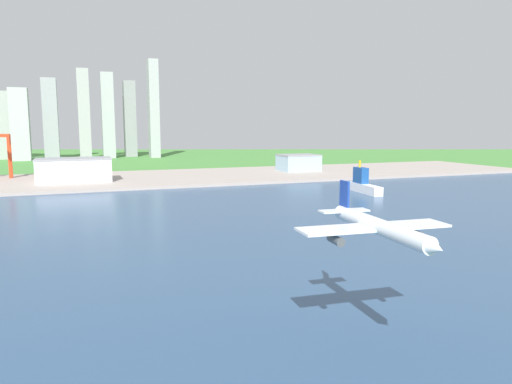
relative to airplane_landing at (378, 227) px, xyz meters
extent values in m
plane|color=#498A3C|center=(-23.77, 168.07, -28.48)|extent=(2400.00, 2400.00, 0.00)
cube|color=#2D4C70|center=(-23.77, 108.07, -28.40)|extent=(840.00, 360.00, 0.15)
cube|color=#A89B91|center=(-23.77, 358.07, -27.23)|extent=(840.00, 140.00, 2.50)
cylinder|color=silver|center=(0.00, -0.06, 0.11)|extent=(5.75, 33.40, 3.31)
cone|color=silver|center=(-1.33, -17.96, 0.11)|extent=(3.40, 3.86, 3.14)
cube|color=silver|center=(0.12, 1.59, -0.39)|extent=(32.66, 9.67, 0.50)
cube|color=#193899|center=(1.10, 14.86, 3.75)|extent=(0.79, 4.02, 7.94)
cube|color=silver|center=(1.10, 14.86, 0.77)|extent=(11.83, 4.50, 0.36)
cylinder|color=#4C4F54|center=(9.04, -0.06, -2.21)|extent=(2.16, 4.78, 1.82)
cylinder|color=#4C4F54|center=(-8.95, 1.26, -2.21)|extent=(2.16, 4.78, 1.82)
cube|color=white|center=(140.77, 214.17, -25.14)|extent=(10.84, 39.35, 6.38)
cube|color=#19478C|center=(141.54, 221.94, -16.12)|extent=(7.25, 14.50, 11.65)
cylinder|color=yellow|center=(141.74, 223.87, -7.74)|extent=(1.68, 1.68, 5.11)
cube|color=red|center=(-110.87, 392.96, -7.79)|extent=(2.20, 2.20, 36.38)
cube|color=red|center=(-110.87, 400.96, -7.79)|extent=(2.20, 2.20, 36.38)
cube|color=silver|center=(-57.65, 344.71, -16.69)|extent=(58.48, 32.09, 18.58)
cube|color=gray|center=(-57.65, 344.71, -6.80)|extent=(59.65, 32.73, 1.20)
cube|color=#99BCD1|center=(160.65, 367.02, -18.12)|extent=(38.17, 32.14, 15.71)
cube|color=gray|center=(160.65, 367.02, -9.67)|extent=(38.93, 32.78, 1.20)
cube|color=#A0A6A1|center=(-155.08, 714.50, 21.05)|extent=(26.43, 27.30, 99.06)
cube|color=#ACB0B3|center=(-126.58, 670.76, 22.17)|extent=(24.66, 22.74, 101.29)
cube|color=#93979E|center=(-87.51, 696.62, 30.65)|extent=(20.66, 25.82, 118.26)
cube|color=#9EA0A1|center=(-40.78, 673.68, 37.28)|extent=(16.45, 18.77, 131.51)
cube|color=#A1A7A9|center=(-6.51, 683.97, 35.83)|extent=(18.17, 16.69, 128.62)
cube|color=gray|center=(28.64, 711.02, 31.12)|extent=(17.79, 24.18, 119.19)
cube|color=#A1A4A9|center=(60.67, 673.99, 46.08)|extent=(14.69, 25.21, 149.12)
camera|label=1|loc=(-56.43, -78.99, 20.14)|focal=33.40mm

